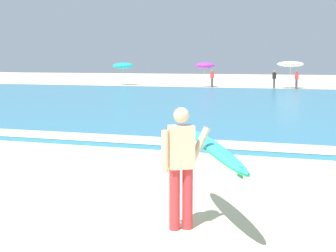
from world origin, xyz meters
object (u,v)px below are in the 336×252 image
object	(u,v)px
beach_umbrella_2	(290,64)
surfer_with_board	(197,157)
beach_umbrella_0	(123,66)
beachgoer_near_row_right	(274,79)
beach_umbrella_1	(205,65)
beachgoer_near_row_left	(297,79)
beachgoer_near_row_mid	(212,78)

from	to	relation	value
beach_umbrella_2	surfer_with_board	bearing A→B (deg)	-88.61
beach_umbrella_0	beachgoer_near_row_right	world-z (taller)	beach_umbrella_0
surfer_with_board	beach_umbrella_0	xyz separation A→B (m)	(-17.24, 37.32, 0.93)
beach_umbrella_1	surfer_with_board	bearing A→B (deg)	-76.75
beach_umbrella_2	beachgoer_near_row_left	bearing A→B (deg)	-51.79
beach_umbrella_2	beachgoer_near_row_left	world-z (taller)	beach_umbrella_2
beach_umbrella_1	beach_umbrella_2	distance (m)	7.84
beach_umbrella_0	beachgoer_near_row_mid	size ratio (longest dim) A/B	1.47
beach_umbrella_2	beachgoer_near_row_mid	distance (m)	7.13
beach_umbrella_1	beachgoer_near_row_right	world-z (taller)	beach_umbrella_1
beachgoer_near_row_left	beachgoer_near_row_right	distance (m)	2.05
beach_umbrella_0	beachgoer_near_row_left	size ratio (longest dim) A/B	1.47
surfer_with_board	beach_umbrella_0	distance (m)	41.12
surfer_with_board	beach_umbrella_2	bearing A→B (deg)	91.39
beachgoer_near_row_mid	beachgoer_near_row_left	bearing A→B (deg)	-6.65
beach_umbrella_2	beachgoer_near_row_mid	bearing A→B (deg)	178.99
beach_umbrella_1	beachgoer_near_row_right	xyz separation A→B (m)	(6.47, -0.75, -1.14)
beach_umbrella_1	beach_umbrella_0	bearing A→B (deg)	177.33
beachgoer_near_row_left	beachgoer_near_row_mid	bearing A→B (deg)	173.35
beach_umbrella_0	beach_umbrella_1	size ratio (longest dim) A/B	1.01
beach_umbrella_1	beach_umbrella_2	xyz separation A→B (m)	(7.82, -0.63, 0.14)
beach_umbrella_0	beach_umbrella_2	distance (m)	16.39
beachgoer_near_row_left	beachgoer_near_row_right	world-z (taller)	same
beach_umbrella_1	beachgoer_near_row_left	xyz separation A→B (m)	(8.42, -1.39, -1.14)
beach_umbrella_2	beachgoer_near_row_left	size ratio (longest dim) A/B	1.53
beach_umbrella_0	beachgoer_near_row_left	bearing A→B (deg)	-6.04
beach_umbrella_2	beachgoer_near_row_mid	xyz separation A→B (m)	(-7.01, 0.12, -1.28)
beach_umbrella_2	beachgoer_near_row_left	distance (m)	1.61
beach_umbrella_1	beachgoer_near_row_right	distance (m)	6.62
surfer_with_board	beachgoer_near_row_mid	xyz separation A→B (m)	(-7.89, 36.41, -0.18)
surfer_with_board	beach_umbrella_1	world-z (taller)	beach_umbrella_1
beach_umbrella_0	beachgoer_near_row_mid	xyz separation A→B (m)	(9.35, -0.91, -1.11)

